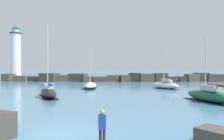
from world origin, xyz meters
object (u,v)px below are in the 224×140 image
at_px(sailboat_moored_2, 90,85).
at_px(person_on_rocks, 102,126).
at_px(lighthouse, 16,57).
at_px(sailboat_moored_0, 48,92).
at_px(sailboat_moored_3, 166,85).
at_px(sailboat_moored_4, 209,95).

relative_size(sailboat_moored_2, person_on_rocks, 4.08).
distance_m(lighthouse, sailboat_moored_2, 34.07).
relative_size(sailboat_moored_0, person_on_rocks, 5.31).
xyz_separation_m(sailboat_moored_0, person_on_rocks, (8.51, -18.00, 0.37)).
bearing_deg(lighthouse, sailboat_moored_3, -30.17).
relative_size(sailboat_moored_0, sailboat_moored_4, 1.33).
bearing_deg(person_on_rocks, lighthouse, 119.36).
xyz_separation_m(sailboat_moored_3, person_on_rocks, (-9.34, -30.07, 0.31)).
height_order(sailboat_moored_2, sailboat_moored_3, sailboat_moored_3).
distance_m(sailboat_moored_3, person_on_rocks, 31.49).
bearing_deg(sailboat_moored_3, person_on_rocks, -107.27).
bearing_deg(sailboat_moored_2, lighthouse, 138.40).
bearing_deg(sailboat_moored_0, lighthouse, 121.33).
distance_m(sailboat_moored_2, sailboat_moored_3, 14.02).
height_order(sailboat_moored_0, sailboat_moored_3, sailboat_moored_3).
distance_m(sailboat_moored_0, sailboat_moored_3, 21.55).
height_order(lighthouse, person_on_rocks, lighthouse).
bearing_deg(sailboat_moored_2, sailboat_moored_0, -107.01).
xyz_separation_m(lighthouse, sailboat_moored_0, (21.16, -34.75, -6.49)).
distance_m(lighthouse, sailboat_moored_4, 56.10).
distance_m(lighthouse, sailboat_moored_0, 41.20).
xyz_separation_m(sailboat_moored_0, sailboat_moored_4, (19.39, -3.48, 0.06)).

